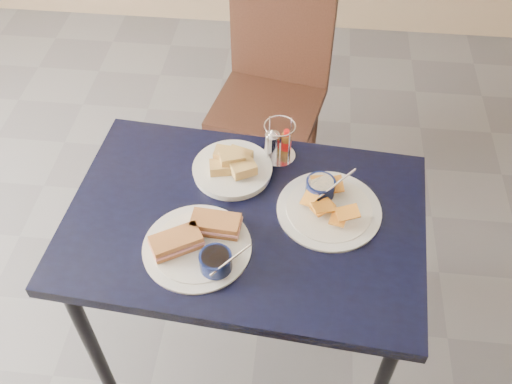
# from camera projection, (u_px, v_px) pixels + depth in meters

# --- Properties ---
(dining_table) EXTENTS (1.11, 0.79, 0.75)m
(dining_table) POSITION_uv_depth(u_px,v_px,m) (245.00, 233.00, 1.75)
(dining_table) COLOR black
(dining_table) RESTS_ON ground
(chair_far) EXTENTS (0.52, 0.51, 0.95)m
(chair_far) POSITION_uv_depth(u_px,v_px,m) (269.00, 79.00, 2.48)
(chair_far) COLOR black
(chair_far) RESTS_ON ground
(sandwich_plate) EXTENTS (0.32, 0.31, 0.12)m
(sandwich_plate) POSITION_uv_depth(u_px,v_px,m) (200.00, 243.00, 1.60)
(sandwich_plate) COLOR white
(sandwich_plate) RESTS_ON dining_table
(plantain_plate) EXTENTS (0.31, 0.31, 0.12)m
(plantain_plate) POSITION_uv_depth(u_px,v_px,m) (326.00, 202.00, 1.71)
(plantain_plate) COLOR white
(plantain_plate) RESTS_ON dining_table
(bread_basket) EXTENTS (0.25, 0.25, 0.08)m
(bread_basket) POSITION_uv_depth(u_px,v_px,m) (233.00, 167.00, 1.80)
(bread_basket) COLOR white
(bread_basket) RESTS_ON dining_table
(condiment_caddy) EXTENTS (0.11, 0.11, 0.14)m
(condiment_caddy) POSITION_uv_depth(u_px,v_px,m) (278.00, 143.00, 1.83)
(condiment_caddy) COLOR silver
(condiment_caddy) RESTS_ON dining_table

